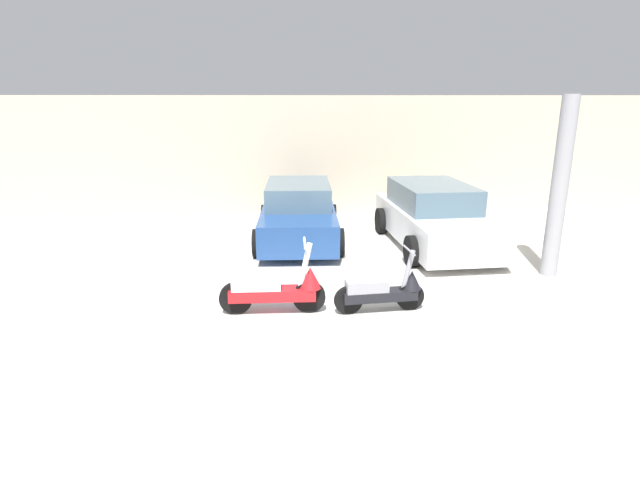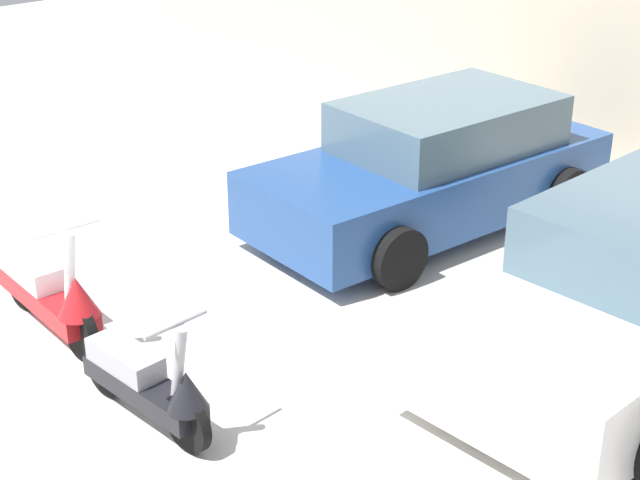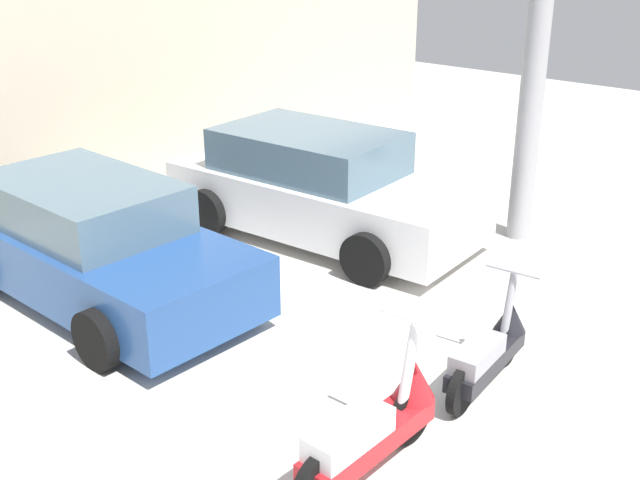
{
  "view_description": "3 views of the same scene",
  "coord_description": "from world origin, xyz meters",
  "px_view_note": "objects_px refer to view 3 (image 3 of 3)",
  "views": [
    {
      "loc": [
        -1.02,
        -5.99,
        3.15
      ],
      "look_at": [
        -0.29,
        2.71,
        0.65
      ],
      "focal_mm": 28.0,
      "sensor_mm": 36.0,
      "label": 1
    },
    {
      "loc": [
        5.67,
        -1.97,
        4.13
      ],
      "look_at": [
        0.51,
        2.56,
        0.95
      ],
      "focal_mm": 55.0,
      "sensor_mm": 36.0,
      "label": 2
    },
    {
      "loc": [
        -5.14,
        -1.78,
        3.91
      ],
      "look_at": [
        0.67,
        2.97,
        0.81
      ],
      "focal_mm": 45.0,
      "sensor_mm": 36.0,
      "label": 3
    }
  ],
  "objects_px": {
    "scooter_front_right": "(490,350)",
    "support_column_side": "(530,114)",
    "scooter_front_left": "(375,426)",
    "car_rear_center": "(320,187)",
    "car_rear_left": "(95,244)"
  },
  "relations": [
    {
      "from": "car_rear_left",
      "to": "support_column_side",
      "type": "height_order",
      "value": "support_column_side"
    },
    {
      "from": "scooter_front_right",
      "to": "car_rear_left",
      "type": "xyz_separation_m",
      "value": [
        -1.12,
        4.11,
        0.28
      ]
    },
    {
      "from": "scooter_front_left",
      "to": "scooter_front_right",
      "type": "relative_size",
      "value": 1.14
    },
    {
      "from": "scooter_front_right",
      "to": "support_column_side",
      "type": "height_order",
      "value": "support_column_side"
    },
    {
      "from": "scooter_front_left",
      "to": "car_rear_center",
      "type": "bearing_deg",
      "value": 45.73
    },
    {
      "from": "scooter_front_left",
      "to": "car_rear_left",
      "type": "distance_m",
      "value": 4.06
    },
    {
      "from": "scooter_front_right",
      "to": "support_column_side",
      "type": "xyz_separation_m",
      "value": [
        3.39,
        1.38,
        1.26
      ]
    },
    {
      "from": "car_rear_left",
      "to": "support_column_side",
      "type": "bearing_deg",
      "value": 61.51
    },
    {
      "from": "car_rear_left",
      "to": "support_column_side",
      "type": "distance_m",
      "value": 5.35
    },
    {
      "from": "scooter_front_right",
      "to": "car_rear_left",
      "type": "height_order",
      "value": "car_rear_left"
    },
    {
      "from": "scooter_front_right",
      "to": "support_column_side",
      "type": "bearing_deg",
      "value": 17.99
    },
    {
      "from": "scooter_front_right",
      "to": "car_rear_center",
      "type": "relative_size",
      "value": 0.35
    },
    {
      "from": "scooter_front_left",
      "to": "car_rear_center",
      "type": "height_order",
      "value": "car_rear_center"
    },
    {
      "from": "scooter_front_left",
      "to": "scooter_front_right",
      "type": "xyz_separation_m",
      "value": [
        1.61,
        -0.08,
        -0.05
      ]
    },
    {
      "from": "scooter_front_right",
      "to": "support_column_side",
      "type": "relative_size",
      "value": 0.44
    }
  ]
}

